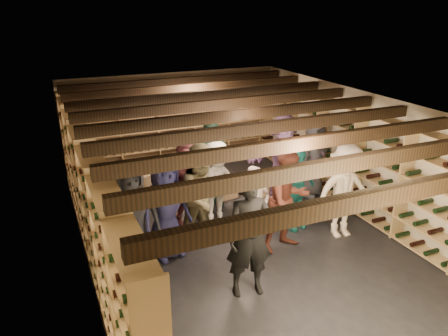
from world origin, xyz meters
TOP-DOWN VIEW (x-y plane):
  - ground at (0.00, 0.00)m, footprint 8.00×8.00m
  - walls at (0.00, 0.00)m, footprint 5.52×8.02m
  - ceiling at (0.00, 0.00)m, footprint 5.50×8.00m
  - ceiling_joists at (0.00, 0.00)m, footprint 5.40×7.12m
  - wine_rack_left at (-2.57, 0.00)m, footprint 0.32×7.50m
  - wine_rack_right at (2.57, 0.00)m, footprint 0.32×7.50m
  - wine_rack_back at (0.00, 3.83)m, footprint 4.70×0.30m
  - crate_stack_left at (-1.18, 2.38)m, footprint 0.59×0.50m
  - crate_stack_right at (1.35, 1.30)m, footprint 0.58×0.49m
  - crate_loose at (0.36, 1.56)m, footprint 0.54×0.39m
  - person_0 at (-2.00, -0.24)m, footprint 0.94×0.69m
  - person_1 at (-0.64, -1.62)m, footprint 0.74×0.55m
  - person_2 at (-0.77, -0.10)m, footprint 1.04×0.89m
  - person_3 at (1.67, -0.80)m, footprint 1.19×0.76m
  - person_4 at (1.02, -0.20)m, footprint 0.99×0.57m
  - person_5 at (-0.70, 0.85)m, footprint 1.60×0.70m
  - person_6 at (-1.45, -0.19)m, footprint 0.97×0.75m
  - person_7 at (0.01, -0.56)m, footprint 0.58×0.41m
  - person_8 at (0.52, -0.77)m, footprint 0.97×0.82m
  - person_9 at (-0.26, 0.53)m, footprint 1.09×0.65m
  - person_10 at (-0.08, 1.30)m, footprint 1.19×0.68m
  - person_11 at (1.48, 1.02)m, footprint 1.80×0.71m
  - person_12 at (2.18, 0.95)m, footprint 0.97×0.81m

SIDE VIEW (x-z plane):
  - ground at x=0.00m, z-range 0.00..0.00m
  - crate_loose at x=0.36m, z-range 0.00..0.17m
  - crate_stack_left at x=-1.18m, z-range 0.00..0.51m
  - crate_stack_right at x=1.35m, z-range 0.00..0.51m
  - person_7 at x=0.01m, z-range 0.00..1.50m
  - person_4 at x=1.02m, z-range 0.00..1.58m
  - person_9 at x=-0.26m, z-range 0.00..1.65m
  - person_5 at x=-0.70m, z-range 0.00..1.67m
  - person_12 at x=2.18m, z-range 0.00..1.69m
  - person_3 at x=1.67m, z-range 0.00..1.75m
  - person_0 at x=-2.00m, z-range 0.00..1.76m
  - person_6 at x=-1.45m, z-range 0.00..1.76m
  - person_8 at x=0.52m, z-range 0.00..1.79m
  - person_1 at x=-0.64m, z-range 0.00..1.86m
  - person_2 at x=-0.77m, z-range 0.00..1.87m
  - person_11 at x=1.48m, z-range 0.00..1.89m
  - person_10 at x=-0.08m, z-range 0.00..1.91m
  - wine_rack_back at x=0.00m, z-range 0.00..2.15m
  - wine_rack_left at x=-2.57m, z-range 0.00..2.15m
  - wine_rack_right at x=2.57m, z-range 0.00..2.15m
  - walls at x=0.00m, z-range 0.00..2.40m
  - ceiling_joists at x=0.00m, z-range 2.17..2.35m
  - ceiling at x=0.00m, z-range 2.40..2.40m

